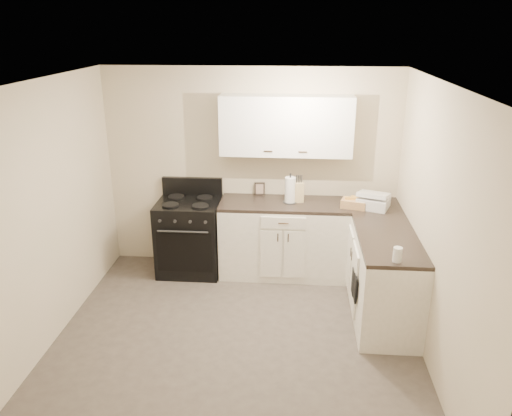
# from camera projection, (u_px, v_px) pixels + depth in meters

# --- Properties ---
(floor) EXTENTS (3.60, 3.60, 0.00)m
(floor) POSITION_uv_depth(u_px,v_px,m) (236.00, 341.00, 4.95)
(floor) COLOR #473F38
(floor) RESTS_ON ground
(ceiling) EXTENTS (3.60, 3.60, 0.00)m
(ceiling) POSITION_uv_depth(u_px,v_px,m) (231.00, 84.00, 4.08)
(ceiling) COLOR white
(ceiling) RESTS_ON wall_back
(wall_back) EXTENTS (3.60, 0.00, 3.60)m
(wall_back) POSITION_uv_depth(u_px,v_px,m) (251.00, 170.00, 6.20)
(wall_back) COLOR beige
(wall_back) RESTS_ON ground
(wall_right) EXTENTS (0.00, 3.60, 3.60)m
(wall_right) POSITION_uv_depth(u_px,v_px,m) (437.00, 231.00, 4.38)
(wall_right) COLOR beige
(wall_right) RESTS_ON ground
(wall_left) EXTENTS (0.00, 3.60, 3.60)m
(wall_left) POSITION_uv_depth(u_px,v_px,m) (42.00, 219.00, 4.65)
(wall_left) COLOR beige
(wall_left) RESTS_ON ground
(wall_front) EXTENTS (3.60, 0.00, 3.60)m
(wall_front) POSITION_uv_depth(u_px,v_px,m) (195.00, 345.00, 2.83)
(wall_front) COLOR beige
(wall_front) RESTS_ON ground
(base_cabinets_back) EXTENTS (1.55, 0.60, 0.90)m
(base_cabinets_back) POSITION_uv_depth(u_px,v_px,m) (284.00, 240.00, 6.16)
(base_cabinets_back) COLOR white
(base_cabinets_back) RESTS_ON floor
(base_cabinets_right) EXTENTS (0.60, 1.90, 0.90)m
(base_cabinets_right) POSITION_uv_depth(u_px,v_px,m) (380.00, 267.00, 5.48)
(base_cabinets_right) COLOR white
(base_cabinets_right) RESTS_ON floor
(countertop_back) EXTENTS (1.55, 0.60, 0.04)m
(countertop_back) POSITION_uv_depth(u_px,v_px,m) (284.00, 204.00, 6.00)
(countertop_back) COLOR black
(countertop_back) RESTS_ON base_cabinets_back
(countertop_right) EXTENTS (0.60, 1.90, 0.04)m
(countertop_right) POSITION_uv_depth(u_px,v_px,m) (384.00, 228.00, 5.31)
(countertop_right) COLOR black
(countertop_right) RESTS_ON base_cabinets_right
(upper_cabinets) EXTENTS (1.55, 0.30, 0.70)m
(upper_cabinets) POSITION_uv_depth(u_px,v_px,m) (286.00, 126.00, 5.82)
(upper_cabinets) COLOR white
(upper_cabinets) RESTS_ON wall_back
(stove) EXTENTS (0.76, 0.65, 0.92)m
(stove) POSITION_uv_depth(u_px,v_px,m) (190.00, 237.00, 6.22)
(stove) COLOR black
(stove) RESTS_ON floor
(knife_block) EXTENTS (0.13, 0.12, 0.24)m
(knife_block) POSITION_uv_depth(u_px,v_px,m) (299.00, 192.00, 5.98)
(knife_block) COLOR #D9C085
(knife_block) RESTS_ON countertop_back
(paper_towel) EXTENTS (0.16, 0.16, 0.31)m
(paper_towel) POSITION_uv_depth(u_px,v_px,m) (290.00, 190.00, 5.94)
(paper_towel) COLOR white
(paper_towel) RESTS_ON countertop_back
(picture_frame) EXTENTS (0.13, 0.05, 0.16)m
(picture_frame) POSITION_uv_depth(u_px,v_px,m) (260.00, 189.00, 6.23)
(picture_frame) COLOR black
(picture_frame) RESTS_ON countertop_back
(wicker_basket) EXTENTS (0.33, 0.26, 0.10)m
(wicker_basket) POSITION_uv_depth(u_px,v_px,m) (354.00, 203.00, 5.82)
(wicker_basket) COLOR tan
(wicker_basket) RESTS_ON countertop_right
(countertop_grill) EXTENTS (0.43, 0.42, 0.13)m
(countertop_grill) POSITION_uv_depth(u_px,v_px,m) (373.00, 202.00, 5.81)
(countertop_grill) COLOR white
(countertop_grill) RESTS_ON countertop_right
(glass_jar) EXTENTS (0.11, 0.11, 0.14)m
(glass_jar) POSITION_uv_depth(u_px,v_px,m) (397.00, 255.00, 4.49)
(glass_jar) COLOR silver
(glass_jar) RESTS_ON countertop_right
(oven_mitt_near) EXTENTS (0.02, 0.16, 0.27)m
(oven_mitt_near) POSITION_uv_depth(u_px,v_px,m) (355.00, 288.00, 4.99)
(oven_mitt_near) COLOR black
(oven_mitt_near) RESTS_ON base_cabinets_right
(oven_mitt_far) EXTENTS (0.02, 0.16, 0.27)m
(oven_mitt_far) POSITION_uv_depth(u_px,v_px,m) (353.00, 282.00, 5.17)
(oven_mitt_far) COLOR black
(oven_mitt_far) RESTS_ON base_cabinets_right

